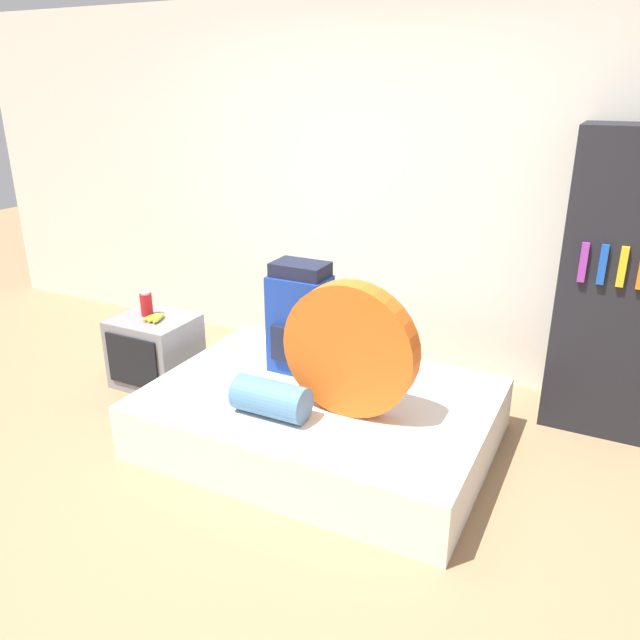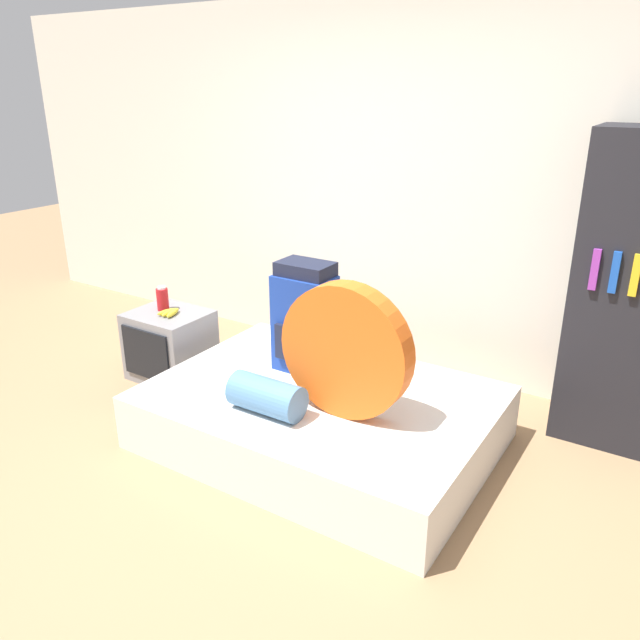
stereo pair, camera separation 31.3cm
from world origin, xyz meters
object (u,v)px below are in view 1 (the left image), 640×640
(television, at_px, (155,351))
(canister, at_px, (146,304))
(backpack, at_px, (300,319))
(tent_bag, at_px, (350,350))
(sleeping_roll, at_px, (271,398))
(bookshelf, at_px, (629,287))

(television, distance_m, canister, 0.34)
(backpack, relative_size, television, 1.30)
(tent_bag, height_order, canister, tent_bag)
(canister, bearing_deg, tent_bag, -11.12)
(backpack, height_order, sleeping_roll, backpack)
(sleeping_roll, relative_size, bookshelf, 0.23)
(backpack, xyz_separation_m, television, (-1.14, -0.05, -0.42))
(tent_bag, xyz_separation_m, television, (-1.64, 0.30, -0.46))
(backpack, bearing_deg, tent_bag, -35.17)
(sleeping_roll, xyz_separation_m, television, (-1.27, 0.53, -0.19))
(tent_bag, relative_size, canister, 4.26)
(backpack, height_order, television, backpack)
(canister, bearing_deg, bookshelf, 15.19)
(backpack, bearing_deg, bookshelf, 24.27)
(backpack, distance_m, bookshelf, 1.95)
(television, height_order, canister, canister)
(television, relative_size, canister, 3.06)
(sleeping_roll, bearing_deg, television, 157.54)
(television, bearing_deg, backpack, 2.40)
(backpack, relative_size, canister, 3.97)
(sleeping_roll, bearing_deg, backpack, 102.96)
(tent_bag, height_order, sleeping_roll, tent_bag)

